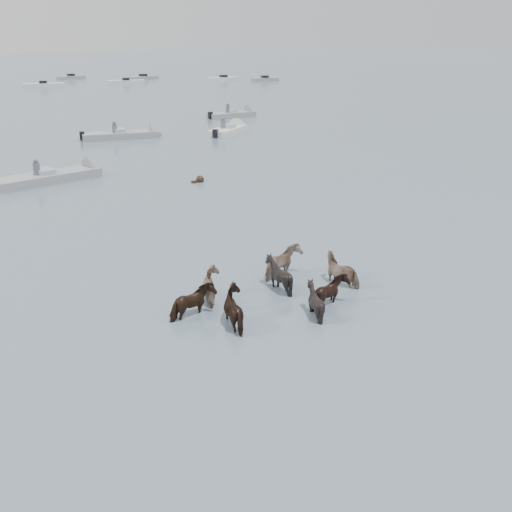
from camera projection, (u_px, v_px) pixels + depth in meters
ground at (282, 323)px, 16.20m from camera, size 400.00×400.00×0.00m
pony_herd at (275, 289)px, 17.49m from camera, size 6.68×3.91×1.28m
swimming_pony at (199, 180)px, 31.10m from camera, size 0.72×0.44×0.44m
motorboat_b at (60, 176)px, 31.46m from camera, size 6.47×2.18×1.92m
motorboat_c at (131, 135)px, 43.67m from camera, size 6.15×3.32×1.92m
motorboat_d at (232, 130)px, 45.92m from camera, size 4.82×3.73×1.92m
motorboat_e at (238, 114)px, 54.12m from camera, size 5.08×2.06×1.92m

